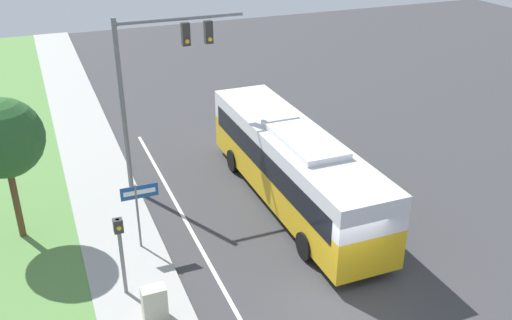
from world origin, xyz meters
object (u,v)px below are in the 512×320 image
at_px(street_sign, 139,204).
at_px(bus, 293,163).
at_px(pedestrian_signal, 120,244).
at_px(utility_cabinet, 155,304).
at_px(signal_gantry, 156,70).

bearing_deg(street_sign, bus, 8.37).
distance_m(pedestrian_signal, utility_cabinet, 2.09).
bearing_deg(signal_gantry, utility_cabinet, -105.46).
distance_m(bus, signal_gantry, 6.57).
relative_size(pedestrian_signal, street_sign, 1.09).
height_order(pedestrian_signal, street_sign, pedestrian_signal).
height_order(bus, street_sign, bus).
bearing_deg(bus, pedestrian_signal, -155.74).
height_order(signal_gantry, street_sign, signal_gantry).
height_order(pedestrian_signal, utility_cabinet, pedestrian_signal).
relative_size(bus, pedestrian_signal, 4.17).
distance_m(bus, utility_cabinet, 8.42).
relative_size(bus, utility_cabinet, 10.30).
bearing_deg(utility_cabinet, bus, 35.85).
relative_size(pedestrian_signal, utility_cabinet, 2.47).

